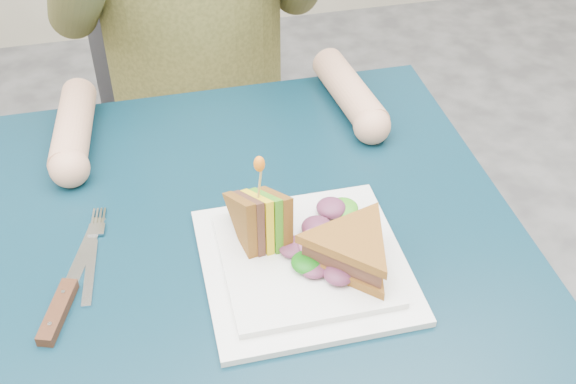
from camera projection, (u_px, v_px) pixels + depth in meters
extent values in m
cube|color=#08212E|center=(248.00, 244.00, 0.99)|extent=(0.75, 0.75, 0.03)
cylinder|color=#595B5E|center=(64.00, 290.00, 1.41)|extent=(0.04, 0.04, 0.70)
cylinder|color=#595B5E|center=(375.00, 238.00, 1.52)|extent=(0.04, 0.04, 0.70)
cube|color=#47474C|center=(204.00, 147.00, 1.60)|extent=(0.42, 0.40, 0.04)
cube|color=#47474C|center=(183.00, 7.00, 1.56)|extent=(0.42, 0.03, 0.46)
cylinder|color=#47474C|center=(142.00, 289.00, 1.59)|extent=(0.02, 0.02, 0.43)
cylinder|color=#47474C|center=(300.00, 262.00, 1.65)|extent=(0.02, 0.02, 0.43)
cylinder|color=#47474C|center=(131.00, 191.00, 1.84)|extent=(0.02, 0.02, 0.43)
cylinder|color=#47474C|center=(269.00, 171.00, 1.91)|extent=(0.02, 0.02, 0.43)
cylinder|color=tan|center=(73.00, 127.00, 1.13)|extent=(0.08, 0.20, 0.06)
sphere|color=tan|center=(69.00, 168.00, 1.05)|extent=(0.06, 0.06, 0.06)
cylinder|color=tan|center=(349.00, 91.00, 1.20)|extent=(0.08, 0.20, 0.06)
sphere|color=tan|center=(372.00, 126.00, 1.13)|extent=(0.06, 0.06, 0.06)
cube|color=white|center=(304.00, 265.00, 0.93)|extent=(0.26, 0.26, 0.01)
cube|color=white|center=(304.00, 260.00, 0.93)|extent=(0.21, 0.21, 0.01)
cube|color=silver|center=(90.00, 272.00, 0.93)|extent=(0.02, 0.12, 0.00)
cube|color=silver|center=(96.00, 229.00, 0.99)|extent=(0.02, 0.02, 0.00)
cube|color=silver|center=(93.00, 216.00, 1.01)|extent=(0.01, 0.03, 0.00)
cube|color=silver|center=(97.00, 216.00, 1.01)|extent=(0.01, 0.03, 0.00)
cube|color=silver|center=(100.00, 216.00, 1.01)|extent=(0.01, 0.03, 0.00)
cube|color=silver|center=(104.00, 216.00, 1.01)|extent=(0.01, 0.03, 0.00)
cube|color=silver|center=(84.00, 253.00, 0.96)|extent=(0.06, 0.13, 0.00)
cube|color=black|center=(58.00, 312.00, 0.87)|extent=(0.05, 0.10, 0.01)
cylinder|color=silver|center=(63.00, 292.00, 0.89)|extent=(0.01, 0.01, 0.00)
cylinder|color=silver|center=(50.00, 324.00, 0.85)|extent=(0.01, 0.01, 0.00)
cylinder|color=tan|center=(260.00, 182.00, 0.89)|extent=(0.01, 0.01, 0.06)
ellipsoid|color=orange|center=(259.00, 164.00, 0.87)|extent=(0.01, 0.01, 0.02)
torus|color=#9E4C7A|center=(315.00, 244.00, 0.92)|extent=(0.04, 0.04, 0.02)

